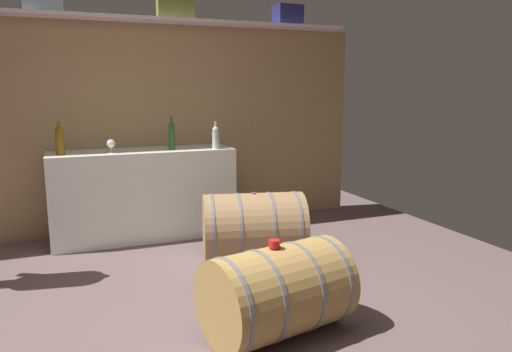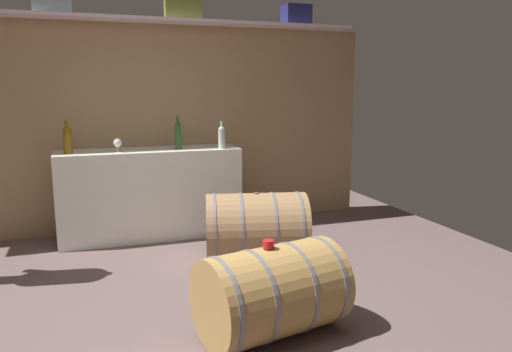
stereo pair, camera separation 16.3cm
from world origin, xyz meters
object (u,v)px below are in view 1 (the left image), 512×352
at_px(wine_bottle_green, 172,135).
at_px(wine_barrel_near, 278,291).
at_px(work_cabinet, 144,194).
at_px(wine_bottle_clear, 216,137).
at_px(tasting_cup, 274,244).
at_px(wine_bottle_amber, 60,140).
at_px(wine_barrel_far, 254,227).
at_px(wine_glass, 111,144).
at_px(toolcase_olive, 175,5).
at_px(toolcase_navy, 288,15).

distance_m(wine_bottle_green, wine_barrel_near, 2.43).
height_order(work_cabinet, wine_bottle_green, wine_bottle_green).
height_order(wine_bottle_clear, tasting_cup, wine_bottle_clear).
relative_size(wine_bottle_amber, wine_bottle_green, 0.94).
bearing_deg(wine_bottle_amber, wine_bottle_clear, -4.29).
relative_size(wine_bottle_amber, wine_barrel_near, 0.33).
height_order(wine_bottle_clear, wine_barrel_near, wine_bottle_clear).
distance_m(wine_bottle_amber, wine_barrel_far, 1.99).
xyz_separation_m(wine_glass, wine_barrel_far, (1.10, -0.96, -0.69)).
distance_m(wine_bottle_clear, wine_bottle_amber, 1.49).
height_order(wine_bottle_clear, wine_barrel_far, wine_bottle_clear).
xyz_separation_m(toolcase_olive, wine_bottle_green, (-0.14, -0.27, -1.31)).
relative_size(toolcase_olive, wine_barrel_near, 0.38).
bearing_deg(wine_bottle_clear, wine_bottle_green, 165.31).
bearing_deg(wine_bottle_amber, wine_bottle_green, 0.07).
xyz_separation_m(wine_glass, wine_barrel_near, (0.74, -2.26, -0.71)).
bearing_deg(wine_barrel_near, tasting_cup, 167.92).
height_order(work_cabinet, wine_barrel_near, work_cabinet).
xyz_separation_m(toolcase_navy, wine_barrel_near, (-1.27, -2.57, -2.04)).
bearing_deg(wine_bottle_green, toolcase_olive, 63.40).
xyz_separation_m(toolcase_olive, wine_glass, (-0.74, -0.31, -1.37)).
distance_m(toolcase_navy, wine_barrel_far, 2.56).
bearing_deg(wine_glass, wine_bottle_amber, 174.75).
bearing_deg(wine_barrel_near, wine_barrel_far, 62.76).
distance_m(toolcase_olive, wine_bottle_green, 1.35).
xyz_separation_m(work_cabinet, wine_bottle_clear, (0.72, -0.19, 0.58)).
bearing_deg(wine_barrel_far, wine_barrel_near, -91.82).
bearing_deg(toolcase_olive, wine_barrel_near, -86.10).
distance_m(toolcase_olive, wine_glass, 1.59).
relative_size(wine_bottle_green, wine_glass, 2.52).
height_order(wine_bottle_green, tasting_cup, wine_bottle_green).
height_order(wine_bottle_clear, wine_bottle_green, wine_bottle_green).
distance_m(wine_bottle_clear, wine_glass, 1.04).
bearing_deg(wine_glass, toolcase_navy, 8.87).
bearing_deg(tasting_cup, wine_barrel_near, 0.00).
bearing_deg(wine_barrel_far, wine_glass, 152.04).
bearing_deg(work_cabinet, wine_bottle_green, -14.69).
height_order(wine_barrel_far, tasting_cup, wine_barrel_far).
bearing_deg(work_cabinet, wine_bottle_amber, -174.19).
bearing_deg(wine_bottle_clear, work_cabinet, 165.31).
height_order(toolcase_olive, wine_barrel_near, toolcase_olive).
height_order(toolcase_navy, wine_glass, toolcase_navy).
height_order(wine_bottle_amber, wine_barrel_near, wine_bottle_amber).
xyz_separation_m(work_cabinet, wine_barrel_near, (0.43, -2.38, -0.17)).
bearing_deg(wine_bottle_green, toolcase_navy, 10.87).
distance_m(toolcase_navy, wine_bottle_clear, 1.67).
xyz_separation_m(wine_bottle_green, wine_barrel_near, (0.14, -2.30, -0.77)).
height_order(toolcase_olive, wine_bottle_clear, toolcase_olive).
relative_size(wine_bottle_clear, wine_barrel_far, 0.28).
bearing_deg(work_cabinet, wine_bottle_clear, -14.69).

